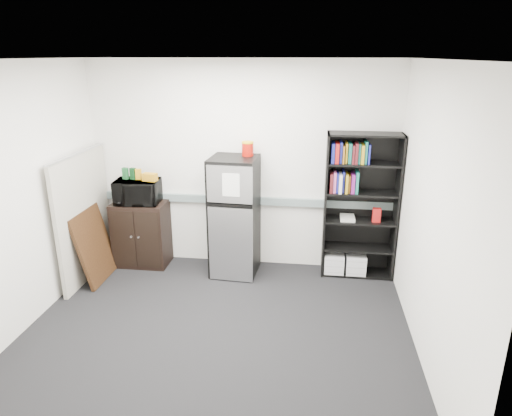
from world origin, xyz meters
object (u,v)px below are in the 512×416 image
(cabinet, at_px, (142,234))
(refrigerator, at_px, (234,217))
(cubicle_partition, at_px, (84,216))
(bookshelf, at_px, (359,203))
(microwave, at_px, (138,192))

(cabinet, distance_m, refrigerator, 1.34)
(cubicle_partition, xyz_separation_m, refrigerator, (1.85, 0.34, -0.04))
(bookshelf, height_order, cabinet, bookshelf)
(microwave, bearing_deg, refrigerator, -7.74)
(bookshelf, distance_m, cabinet, 2.90)
(bookshelf, relative_size, cubicle_partition, 1.14)
(cabinet, distance_m, microwave, 0.60)
(bookshelf, xyz_separation_m, microwave, (-2.85, -0.08, 0.06))
(cabinet, bearing_deg, bookshelf, 1.32)
(bookshelf, height_order, cubicle_partition, bookshelf)
(cubicle_partition, xyz_separation_m, microwave, (0.56, 0.40, 0.22))
(cubicle_partition, relative_size, cabinet, 1.84)
(microwave, bearing_deg, bookshelf, -3.26)
(bookshelf, bearing_deg, cabinet, -178.68)
(cubicle_partition, height_order, cabinet, cubicle_partition)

